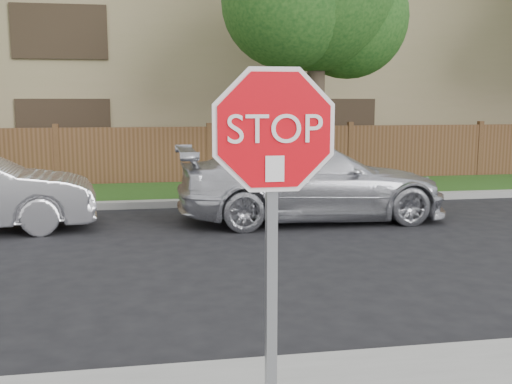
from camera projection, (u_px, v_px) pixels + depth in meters
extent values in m
plane|color=black|center=(334.00, 362.00, 5.36)|extent=(90.00, 90.00, 0.00)
cube|color=gray|center=(224.00, 202.00, 13.28)|extent=(70.00, 0.30, 0.15)
cube|color=#1E4714|center=(216.00, 192.00, 14.89)|extent=(70.00, 3.00, 0.12)
cube|color=#4E321B|center=(210.00, 156.00, 16.33)|extent=(70.00, 0.12, 1.60)
cube|color=#9C8D61|center=(194.00, 81.00, 21.45)|extent=(34.00, 8.00, 6.00)
cylinder|color=#382B21|center=(315.00, 114.00, 14.93)|extent=(0.44, 0.44, 3.92)
sphere|color=#143E13|center=(348.00, 18.00, 15.01)|extent=(3.00, 3.00, 3.00)
sphere|color=#143E13|center=(289.00, 0.00, 13.99)|extent=(3.20, 3.20, 3.20)
cube|color=gray|center=(271.00, 279.00, 3.62)|extent=(0.06, 0.06, 2.30)
cylinder|color=white|center=(274.00, 130.00, 3.42)|extent=(1.01, 0.02, 1.01)
cylinder|color=red|center=(275.00, 130.00, 3.41)|extent=(0.93, 0.02, 0.93)
cube|color=white|center=(275.00, 169.00, 3.43)|extent=(0.11, 0.00, 0.15)
imported|color=silver|center=(312.00, 181.00, 11.59)|extent=(5.21, 2.14, 1.51)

